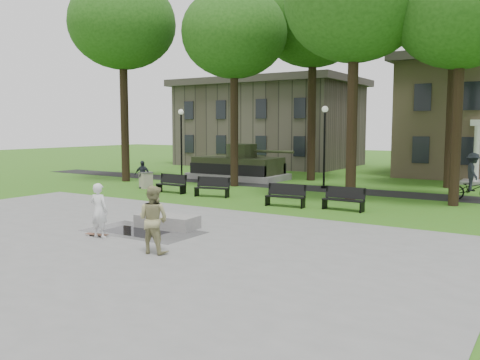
% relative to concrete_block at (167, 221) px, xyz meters
% --- Properties ---
extents(ground, '(120.00, 120.00, 0.00)m').
position_rel_concrete_block_xyz_m(ground, '(-0.42, 1.41, -0.24)').
color(ground, '#356116').
rests_on(ground, ground).
extents(plaza, '(22.00, 16.00, 0.02)m').
position_rel_concrete_block_xyz_m(plaza, '(-0.42, -3.59, -0.23)').
color(plaza, gray).
rests_on(plaza, ground).
extents(footpath, '(44.00, 2.60, 0.01)m').
position_rel_concrete_block_xyz_m(footpath, '(-0.42, 13.41, -0.24)').
color(footpath, black).
rests_on(footpath, ground).
extents(building_left, '(15.00, 10.00, 7.20)m').
position_rel_concrete_block_xyz_m(building_left, '(-11.42, 27.91, 3.35)').
color(building_left, '#4C443D').
rests_on(building_left, ground).
extents(tree_0, '(6.80, 6.80, 12.97)m').
position_rel_concrete_block_xyz_m(tree_0, '(-12.42, 10.41, 9.78)').
color(tree_0, black).
rests_on(tree_0, ground).
extents(tree_1, '(6.20, 6.20, 11.63)m').
position_rel_concrete_block_xyz_m(tree_1, '(-4.92, 11.91, 8.71)').
color(tree_1, black).
rests_on(tree_1, ground).
extents(tree_2, '(6.60, 6.60, 12.16)m').
position_rel_concrete_block_xyz_m(tree_2, '(3.08, 9.91, 9.07)').
color(tree_2, black).
rests_on(tree_2, ground).
extents(tree_3, '(6.00, 6.00, 11.19)m').
position_rel_concrete_block_xyz_m(tree_3, '(7.58, 10.91, 8.35)').
color(tree_3, black).
rests_on(tree_3, ground).
extents(tree_4, '(7.20, 7.20, 13.50)m').
position_rel_concrete_block_xyz_m(tree_4, '(-2.42, 17.41, 10.15)').
color(tree_4, black).
rests_on(tree_4, ground).
extents(tree_5, '(6.40, 6.40, 12.44)m').
position_rel_concrete_block_xyz_m(tree_5, '(6.08, 17.91, 9.42)').
color(tree_5, black).
rests_on(tree_5, ground).
extents(lamp_left, '(0.36, 0.36, 4.73)m').
position_rel_concrete_block_xyz_m(lamp_left, '(-10.42, 13.71, 2.55)').
color(lamp_left, black).
rests_on(lamp_left, ground).
extents(lamp_mid, '(0.36, 0.36, 4.73)m').
position_rel_concrete_block_xyz_m(lamp_mid, '(0.08, 13.71, 2.55)').
color(lamp_mid, black).
rests_on(lamp_mid, ground).
extents(tank_monument, '(7.45, 3.40, 2.40)m').
position_rel_concrete_block_xyz_m(tank_monument, '(-6.88, 15.41, 0.61)').
color(tank_monument, gray).
rests_on(tank_monument, ground).
extents(puddle, '(2.20, 1.20, 0.00)m').
position_rel_concrete_block_xyz_m(puddle, '(-0.47, -1.12, -0.22)').
color(puddle, black).
rests_on(puddle, plaza).
extents(concrete_block, '(2.28, 1.20, 0.45)m').
position_rel_concrete_block_xyz_m(concrete_block, '(0.00, 0.00, 0.00)').
color(concrete_block, gray).
rests_on(concrete_block, plaza).
extents(skateboard, '(0.80, 0.33, 0.07)m').
position_rel_concrete_block_xyz_m(skateboard, '(-1.03, -2.31, -0.19)').
color(skateboard, brown).
rests_on(skateboard, plaza).
extents(skateboarder, '(0.69, 0.49, 1.76)m').
position_rel_concrete_block_xyz_m(skateboarder, '(-0.78, -2.40, 0.66)').
color(skateboarder, silver).
rests_on(skateboarder, plaza).
extents(friend_watching, '(1.00, 0.82, 1.92)m').
position_rel_concrete_block_xyz_m(friend_watching, '(2.02, -2.94, 0.73)').
color(friend_watching, '#94905F').
rests_on(friend_watching, plaza).
extents(pedestrian_walker, '(1.02, 0.68, 1.61)m').
position_rel_concrete_block_xyz_m(pedestrian_walker, '(-8.76, 8.08, 0.56)').
color(pedestrian_walker, '#1F242A').
rests_on(pedestrian_walker, ground).
extents(cyclist, '(2.26, 1.44, 2.31)m').
position_rel_concrete_block_xyz_m(cyclist, '(8.03, 13.17, 0.70)').
color(cyclist, black).
rests_on(cyclist, ground).
extents(park_bench_0, '(1.81, 0.57, 1.00)m').
position_rel_concrete_block_xyz_m(park_bench_0, '(-6.08, 7.50, 0.28)').
color(park_bench_0, black).
rests_on(park_bench_0, ground).
extents(park_bench_1, '(1.85, 0.87, 1.00)m').
position_rel_concrete_block_xyz_m(park_bench_1, '(-3.31, 7.42, 0.28)').
color(park_bench_1, black).
rests_on(park_bench_1, ground).
extents(park_bench_2, '(1.83, 0.68, 1.00)m').
position_rel_concrete_block_xyz_m(park_bench_2, '(1.29, 6.60, 0.28)').
color(park_bench_2, black).
rests_on(park_bench_2, ground).
extents(park_bench_3, '(1.82, 0.59, 1.00)m').
position_rel_concrete_block_xyz_m(park_bench_3, '(3.86, 7.00, 0.28)').
color(park_bench_3, black).
rests_on(park_bench_3, ground).
extents(trash_bin, '(0.85, 0.85, 0.96)m').
position_rel_concrete_block_xyz_m(trash_bin, '(-8.61, 8.19, 0.24)').
color(trash_bin, '#9E9582').
rests_on(trash_bin, ground).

